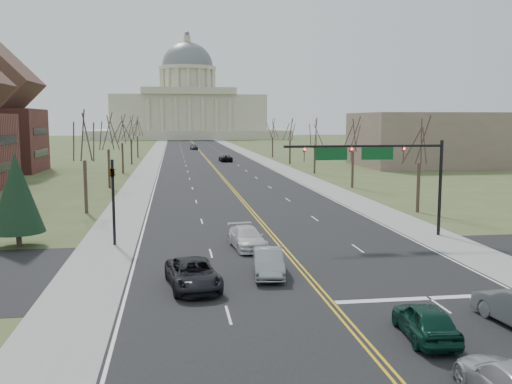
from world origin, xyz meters
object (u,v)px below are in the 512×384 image
object	(u,v)px
signal_left	(113,192)
car_far_sb	(194,147)
car_sb_inner_second	(247,238)
signal_mast	(376,160)
car_sb_inner_lead	(268,262)
car_far_nb	(226,158)
car_nb_inner_second	(512,384)
car_sb_outer_lead	(193,274)
car_nb_inner_lead	(425,321)

from	to	relation	value
signal_left	car_far_sb	world-z (taller)	signal_left
car_sb_inner_second	signal_left	bearing A→B (deg)	159.40
signal_mast	car_sb_inner_lead	size ratio (longest dim) A/B	2.66
signal_mast	car_far_nb	world-z (taller)	signal_mast
car_sb_inner_lead	car_sb_inner_second	world-z (taller)	car_sb_inner_lead
car_sb_inner_lead	car_far_sb	bearing A→B (deg)	95.75
signal_left	car_nb_inner_second	size ratio (longest dim) A/B	1.25
signal_left	car_sb_inner_lead	world-z (taller)	signal_left
signal_left	car_sb_inner_lead	xyz separation A→B (m)	(9.35, -9.32, -2.95)
signal_left	car_sb_inner_second	distance (m)	9.81
car_far_sb	car_sb_inner_lead	bearing A→B (deg)	-96.70
car_sb_outer_lead	car_sb_inner_second	bearing A→B (deg)	58.03
signal_mast	signal_left	distance (m)	19.06
car_nb_inner_lead	car_far_nb	xyz separation A→B (m)	(0.92, 98.04, -0.02)
car_far_sb	signal_left	bearing A→B (deg)	-100.92
car_nb_inner_second	car_far_nb	xyz separation A→B (m)	(0.67, 103.54, 0.02)
signal_mast	signal_left	bearing A→B (deg)	180.00
car_nb_inner_second	car_sb_inner_second	world-z (taller)	car_sb_inner_second
car_sb_inner_second	car_sb_inner_lead	bearing A→B (deg)	-93.45
car_sb_outer_lead	signal_left	bearing A→B (deg)	107.06
car_nb_inner_lead	car_sb_inner_lead	world-z (taller)	car_sb_inner_lead
car_sb_inner_lead	car_sb_outer_lead	xyz separation A→B (m)	(-4.27, -1.76, -0.01)
car_nb_inner_lead	car_sb_inner_second	world-z (taller)	car_nb_inner_lead
car_sb_outer_lead	car_sb_inner_second	distance (m)	9.58
car_nb_inner_second	car_sb_inner_second	xyz separation A→B (m)	(-5.24, 22.53, 0.02)
car_nb_inner_second	car_far_sb	bearing A→B (deg)	-87.42
car_nb_inner_lead	car_sb_inner_second	bearing A→B (deg)	-68.74
car_sb_inner_second	car_far_nb	world-z (taller)	car_sb_inner_second
car_sb_inner_lead	car_far_sb	distance (m)	136.73
signal_mast	car_far_sb	bearing A→B (deg)	93.96
car_nb_inner_second	signal_mast	bearing A→B (deg)	-99.60
car_sb_outer_lead	car_far_nb	distance (m)	90.28
car_sb_inner_lead	car_sb_outer_lead	distance (m)	4.62
car_nb_inner_second	car_far_nb	distance (m)	103.54
signal_mast	car_nb_inner_second	world-z (taller)	signal_mast
car_far_nb	car_sb_inner_second	bearing A→B (deg)	82.32
car_nb_inner_lead	car_far_sb	distance (m)	146.84
car_nb_inner_second	car_far_sb	world-z (taller)	car_far_sb
car_far_nb	car_far_sb	bearing A→B (deg)	-87.85
car_far_nb	car_far_sb	distance (m)	48.99
signal_mast	car_sb_inner_lead	bearing A→B (deg)	-135.84
car_far_sb	car_nb_inner_second	bearing A→B (deg)	-94.81
signal_left	car_far_nb	bearing A→B (deg)	79.24
signal_mast	car_sb_outer_lead	world-z (taller)	signal_mast
car_sb_inner_lead	car_nb_inner_second	bearing A→B (deg)	-66.34
car_nb_inner_second	car_nb_inner_lead	bearing A→B (deg)	-86.34
car_sb_outer_lead	car_nb_inner_second	bearing A→B (deg)	-63.89
signal_left	car_sb_inner_second	size ratio (longest dim) A/B	1.21
car_sb_inner_lead	car_sb_inner_second	xyz separation A→B (m)	(-0.31, 6.96, -0.03)
car_sb_inner_lead	car_nb_inner_lead	bearing A→B (deg)	-58.99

